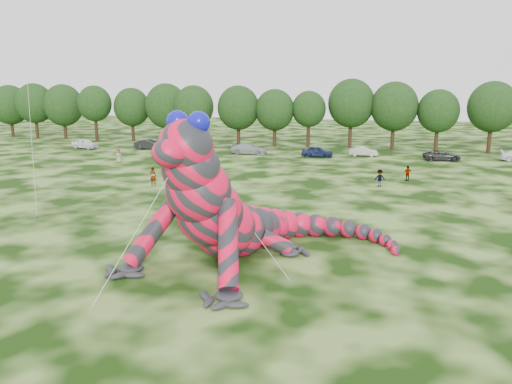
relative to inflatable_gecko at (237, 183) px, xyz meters
The scene contains 28 objects.
ground 8.99m from the inflatable_gecko, 122.23° to the right, with size 240.00×240.00×0.00m, color #16330A.
inflatable_gecko is the anchor object (origin of this frame).
tree_0 78.84m from the inflatable_gecko, 138.21° to the left, with size 6.91×6.22×9.51m, color black, non-canonical shape.
tree_1 73.50m from the inflatable_gecko, 135.67° to the left, with size 6.74×6.07×9.81m, color black, non-canonical shape.
tree_2 70.31m from the inflatable_gecko, 132.21° to the left, with size 7.04×6.34×9.64m, color black, non-canonical shape.
tree_3 64.29m from the inflatable_gecko, 128.41° to the left, with size 5.81×5.23×9.44m, color black, non-canonical shape.
tree_4 62.07m from the inflatable_gecko, 123.06° to the left, with size 6.22×5.60×9.06m, color black, non-canonical shape.
tree_5 58.53m from the inflatable_gecko, 117.85° to the left, with size 7.16×6.44×9.80m, color black, non-canonical shape.
tree_6 54.53m from the inflatable_gecko, 113.54° to the left, with size 6.52×5.86×9.49m, color black, non-canonical shape.
tree_7 52.12m from the inflatable_gecko, 105.93° to the left, with size 6.68×6.01×9.48m, color black, non-canonical shape.
tree_8 51.00m from the inflatable_gecko, 99.52° to the left, with size 6.14×5.53×8.94m, color black, non-canonical shape.
tree_9 50.75m from the inflatable_gecko, 93.56° to the left, with size 5.27×4.74×8.68m, color black, non-canonical shape.
tree_10 51.99m from the inflatable_gecko, 86.50° to the left, with size 7.09×6.38×10.50m, color black, non-canonical shape.
tree_11 52.39m from the inflatable_gecko, 79.48° to the left, with size 7.01×6.31×10.07m, color black, non-canonical shape.
tree_12 53.44m from the inflatable_gecko, 72.81° to the left, with size 5.99×5.39×8.97m, color black, non-canonical shape.
tree_13 55.40m from the inflatable_gecko, 65.57° to the left, with size 6.83×6.15×10.13m, color black, non-canonical shape.
car_0 54.53m from the inflatable_gecko, 131.54° to the left, with size 1.75×4.35×1.48m, color white.
car_1 49.68m from the inflatable_gecko, 121.71° to the left, with size 1.57×4.50×1.48m, color black.
car_2 47.53m from the inflatable_gecko, 116.63° to the left, with size 2.32×5.03×1.40m, color maroon.
car_3 42.11m from the inflatable_gecko, 103.87° to the left, with size 2.10×5.15×1.50m, color #9FA4A9.
car_4 40.58m from the inflatable_gecko, 90.60° to the left, with size 1.71×4.24×1.44m, color #17224B.
car_5 43.36m from the inflatable_gecko, 82.51° to the left, with size 1.34×3.83×1.26m, color #BBB3AA.
car_6 44.06m from the inflatable_gecko, 69.16° to the left, with size 2.15×4.66×1.29m, color #2A2A2D.
spectator_1 18.26m from the inflatable_gecko, 113.29° to the left, with size 0.78×0.61×1.61m, color gray.
spectator_3 28.06m from the inflatable_gecko, 67.42° to the left, with size 0.92×0.38×1.57m, color gray.
spectator_2 23.72m from the inflatable_gecko, 70.26° to the left, with size 1.08×0.62×1.66m, color gray.
spectator_0 22.03m from the inflatable_gecko, 128.27° to the left, with size 0.67×0.44×1.84m, color gray.
spectator_4 38.10m from the inflatable_gecko, 129.35° to the left, with size 0.83×0.54×1.70m, color gray.
Camera 1 is at (12.03, -20.04, 9.80)m, focal length 35.00 mm.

